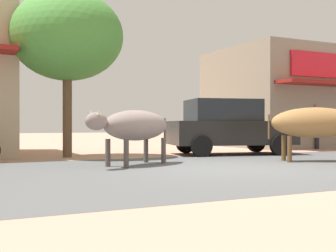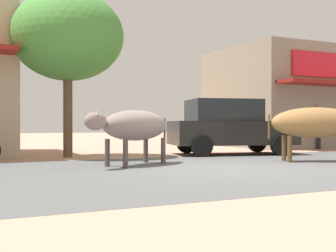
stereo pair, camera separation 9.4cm
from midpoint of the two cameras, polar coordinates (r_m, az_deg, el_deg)
ground at (r=9.40m, az=7.81°, el=-5.30°), size 80.00×80.00×0.00m
asphalt_road at (r=9.39m, az=7.81°, el=-5.29°), size 72.00×6.61×0.00m
storefront_right_club at (r=20.61m, az=18.45°, el=3.20°), size 8.75×5.71×3.95m
roadside_tree at (r=12.84m, az=-12.38°, el=11.01°), size 3.06×3.06×4.55m
parked_hatchback_car at (r=13.64m, az=7.94°, el=-0.05°), size 3.95×2.55×1.64m
cow_near_brown at (r=9.91m, az=-4.01°, el=0.02°), size 2.47×1.62×1.22m
cow_far_dark at (r=11.48m, az=18.74°, el=0.36°), size 2.66×1.60×1.31m
pedestrian_by_shop at (r=17.27m, az=18.51°, el=0.35°), size 0.37×0.61×1.62m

